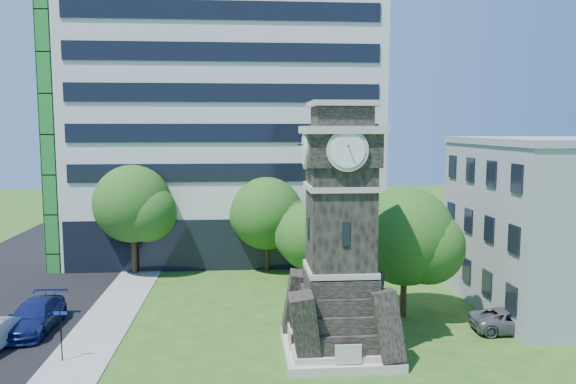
{
  "coord_description": "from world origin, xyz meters",
  "views": [
    {
      "loc": [
        -1.57,
        -24.28,
        10.99
      ],
      "look_at": [
        0.94,
        7.86,
        7.3
      ],
      "focal_mm": 35.0,
      "sensor_mm": 36.0,
      "label": 1
    }
  ],
  "objects": [
    {
      "name": "ground",
      "position": [
        0.0,
        0.0,
        0.0
      ],
      "size": [
        160.0,
        160.0,
        0.0
      ],
      "primitive_type": "plane",
      "color": "#285317",
      "rests_on": "ground"
    },
    {
      "name": "sidewalk",
      "position": [
        -9.5,
        5.0,
        0.03
      ],
      "size": [
        3.0,
        70.0,
        0.06
      ],
      "primitive_type": "cube",
      "color": "gray",
      "rests_on": "ground"
    },
    {
      "name": "clock_tower",
      "position": [
        3.0,
        2.0,
        5.28
      ],
      "size": [
        5.4,
        5.4,
        12.22
      ],
      "color": "#B3AA9C",
      "rests_on": "ground"
    },
    {
      "name": "office_tall",
      "position": [
        -3.2,
        25.84,
        14.22
      ],
      "size": [
        26.2,
        15.11,
        28.6
      ],
      "color": "silver",
      "rests_on": "ground"
    },
    {
      "name": "car_street_north",
      "position": [
        -13.04,
        6.23,
        0.79
      ],
      "size": [
        2.3,
        5.5,
        1.59
      ],
      "primitive_type": "imported",
      "rotation": [
        0.0,
        0.0,
        -0.01
      ],
      "color": "navy",
      "rests_on": "ground"
    },
    {
      "name": "car_east_lot",
      "position": [
        12.87,
        4.0,
        0.63
      ],
      "size": [
        4.64,
        2.31,
        1.26
      ],
      "primitive_type": "imported",
      "rotation": [
        0.0,
        0.0,
        1.52
      ],
      "color": "#57585D",
      "rests_on": "ground"
    },
    {
      "name": "park_bench",
      "position": [
        1.88,
        2.15,
        0.54
      ],
      "size": [
        1.97,
        0.53,
        1.02
      ],
      "rotation": [
        0.0,
        0.0,
        -0.32
      ],
      "color": "black",
      "rests_on": "ground"
    },
    {
      "name": "street_sign",
      "position": [
        -10.22,
        1.86,
        1.58
      ],
      "size": [
        0.61,
        0.06,
        2.52
      ],
      "rotation": [
        0.0,
        0.0,
        -0.04
      ],
      "color": "black",
      "rests_on": "ground"
    },
    {
      "name": "tree_nw",
      "position": [
        -9.84,
        17.96,
        5.15
      ],
      "size": [
        6.38,
        5.8,
        8.26
      ],
      "rotation": [
        0.0,
        0.0,
        -0.05
      ],
      "color": "#332114",
      "rests_on": "ground"
    },
    {
      "name": "tree_nc",
      "position": [
        0.19,
        18.22,
        4.29
      ],
      "size": [
        6.14,
        5.58,
        7.26
      ],
      "rotation": [
        0.0,
        0.0,
        0.43
      ],
      "color": "#332114",
      "rests_on": "ground"
    },
    {
      "name": "tree_ne",
      "position": [
        3.14,
        13.77,
        3.39
      ],
      "size": [
        5.34,
        4.86,
        5.97
      ],
      "rotation": [
        0.0,
        0.0,
        0.28
      ],
      "color": "#332114",
      "rests_on": "ground"
    },
    {
      "name": "tree_east",
      "position": [
        7.71,
        6.94,
        4.6
      ],
      "size": [
        6.3,
        5.72,
        7.65
      ],
      "rotation": [
        0.0,
        0.0,
        -0.08
      ],
      "color": "#332114",
      "rests_on": "ground"
    }
  ]
}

